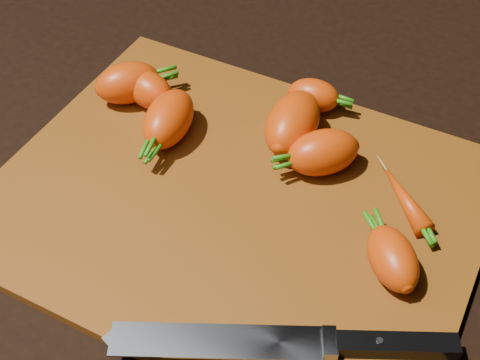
% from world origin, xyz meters
% --- Properties ---
extents(ground, '(2.00, 2.00, 0.01)m').
position_xyz_m(ground, '(0.00, 0.00, -0.01)').
color(ground, black).
extents(cutting_board, '(0.50, 0.40, 0.01)m').
position_xyz_m(cutting_board, '(0.00, 0.00, 0.01)').
color(cutting_board, '#66350B').
rests_on(cutting_board, ground).
extents(carrot_0, '(0.09, 0.09, 0.05)m').
position_xyz_m(carrot_0, '(-0.19, 0.08, 0.04)').
color(carrot_0, '#CB3E0C').
rests_on(carrot_0, cutting_board).
extents(carrot_1, '(0.07, 0.06, 0.04)m').
position_xyz_m(carrot_1, '(-0.16, 0.09, 0.03)').
color(carrot_1, '#CB3E0C').
rests_on(carrot_1, cutting_board).
extents(carrot_2, '(0.06, 0.09, 0.05)m').
position_xyz_m(carrot_2, '(-0.11, 0.05, 0.04)').
color(carrot_2, '#CB3E0C').
rests_on(carrot_2, cutting_board).
extents(carrot_3, '(0.06, 0.10, 0.06)m').
position_xyz_m(carrot_3, '(0.02, 0.11, 0.04)').
color(carrot_3, '#CB3E0C').
rests_on(carrot_3, cutting_board).
extents(carrot_4, '(0.09, 0.09, 0.05)m').
position_xyz_m(carrot_4, '(0.06, 0.08, 0.04)').
color(carrot_4, '#CB3E0C').
rests_on(carrot_4, cutting_board).
extents(carrot_5, '(0.07, 0.05, 0.04)m').
position_xyz_m(carrot_5, '(0.02, 0.17, 0.03)').
color(carrot_5, '#CB3E0C').
rests_on(carrot_5, cutting_board).
extents(carrot_6, '(0.08, 0.08, 0.04)m').
position_xyz_m(carrot_6, '(0.17, -0.02, 0.03)').
color(carrot_6, '#CB3E0C').
rests_on(carrot_6, cutting_board).
extents(carrot_7, '(0.08, 0.08, 0.02)m').
position_xyz_m(carrot_7, '(0.16, 0.07, 0.02)').
color(carrot_7, '#CB3E0C').
rests_on(carrot_7, cutting_board).
extents(knife, '(0.28, 0.16, 0.02)m').
position_xyz_m(knife, '(0.08, -0.15, 0.02)').
color(knife, gray).
rests_on(knife, cutting_board).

